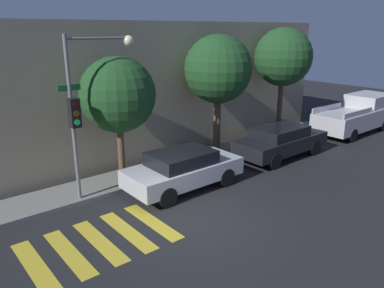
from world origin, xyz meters
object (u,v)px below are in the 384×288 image
Objects in this scene: traffic_light_pole at (87,96)px; sedan_near_corner at (183,169)px; tree_far_end at (283,57)px; sedan_middle at (280,141)px; pickup_truck at (357,114)px; tree_near_corner at (118,95)px; tree_midblock at (218,70)px.

sedan_near_corner is at bearing -24.53° from traffic_light_pole.
traffic_light_pole is at bearing 155.47° from sedan_near_corner.
sedan_near_corner is at bearing -166.72° from tree_far_end.
traffic_light_pole is 8.79m from sedan_middle.
tree_near_corner is at bearing 172.48° from pickup_truck.
traffic_light_pole reaches higher than pickup_truck.
tree_midblock is 4.34m from tree_far_end.
tree_midblock reaches higher than sedan_middle.
sedan_middle is 4.18m from tree_midblock.
sedan_near_corner is 0.92× the size of tree_near_corner.
pickup_truck is (12.20, 0.00, 0.23)m from sedan_near_corner.
sedan_middle is (5.46, 0.00, -0.00)m from sedan_near_corner.
pickup_truck is at bearing -21.47° from tree_far_end.
pickup_truck reaches higher than sedan_near_corner.
tree_far_end reaches higher than tree_midblock.
pickup_truck is 1.03× the size of tree_midblock.
traffic_light_pole is at bearing -158.58° from tree_near_corner.
tree_far_end reaches higher than pickup_truck.
pickup_truck is 0.98× the size of tree_far_end.
traffic_light_pole is 15.25m from pickup_truck.
sedan_near_corner is 0.77× the size of pickup_truck.
tree_far_end reaches higher than sedan_middle.
sedan_near_corner is 12.21m from pickup_truck.
traffic_light_pole is 6.12m from tree_midblock.
tree_midblock is (-2.17, 1.80, 3.09)m from sedan_middle.
traffic_light_pole is at bearing 171.24° from sedan_middle.
tree_midblock is at bearing 168.57° from pickup_truck.
tree_far_end reaches higher than sedan_near_corner.
sedan_near_corner is 3.43m from tree_near_corner.
sedan_middle is 0.98× the size of tree_near_corner.
tree_midblock is (4.74, -0.00, 0.55)m from tree_near_corner.
traffic_light_pole reaches higher than tree_midblock.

